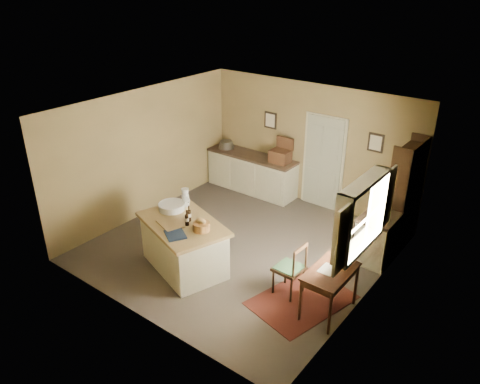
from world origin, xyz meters
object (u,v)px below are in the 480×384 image
at_px(desk_chair, 289,269).
at_px(shelving_unit, 407,195).
at_px(writing_desk, 330,276).
at_px(right_cabinet, 380,235).
at_px(sideboard, 252,171).
at_px(work_island, 184,244).

bearing_deg(desk_chair, shelving_unit, 73.66).
xyz_separation_m(desk_chair, shelving_unit, (0.90, 2.61, 0.57)).
bearing_deg(writing_desk, shelving_unit, 86.67).
bearing_deg(right_cabinet, writing_desk, -89.99).
xyz_separation_m(writing_desk, shelving_unit, (0.15, 2.65, 0.37)).
bearing_deg(sideboard, right_cabinet, -14.75).
relative_size(work_island, writing_desk, 1.99).
bearing_deg(work_island, writing_desk, 28.58).
relative_size(work_island, sideboard, 0.83).
bearing_deg(writing_desk, right_cabinet, 90.01).
distance_m(work_island, shelving_unit, 4.18).
height_order(work_island, right_cabinet, work_island).
height_order(writing_desk, desk_chair, desk_chair).
distance_m(right_cabinet, shelving_unit, 0.93).
relative_size(sideboard, writing_desk, 2.39).
bearing_deg(right_cabinet, desk_chair, -111.21).
xyz_separation_m(writing_desk, right_cabinet, (-0.00, 1.95, -0.21)).
height_order(sideboard, shelving_unit, shelving_unit).
bearing_deg(desk_chair, writing_desk, -0.53).
xyz_separation_m(work_island, desk_chair, (1.85, 0.49, -0.01)).
bearing_deg(work_island, sideboard, 124.59).
bearing_deg(right_cabinet, sideboard, 165.25).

